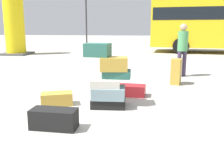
{
  "coord_description": "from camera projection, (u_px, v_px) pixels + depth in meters",
  "views": [
    {
      "loc": [
        1.02,
        -4.23,
        1.5
      ],
      "look_at": [
        0.43,
        0.76,
        0.51
      ],
      "focal_mm": 38.79,
      "sensor_mm": 36.0,
      "label": 1
    }
  ],
  "objects": [
    {
      "name": "suitcase_tan_foreground_near",
      "position": [
        57.0,
        99.0,
        4.72
      ],
      "size": [
        0.66,
        0.49,
        0.24
      ],
      "primitive_type": "cube",
      "rotation": [
        0.0,
        0.0,
        0.33
      ],
      "color": "#B28C33",
      "rests_on": "ground"
    },
    {
      "name": "yellow_dummy_statue",
      "position": [
        14.0,
        19.0,
        13.11
      ],
      "size": [
        1.49,
        1.49,
        4.37
      ],
      "color": "yellow",
      "rests_on": "ground"
    },
    {
      "name": "suitcase_tower",
      "position": [
        108.0,
        79.0,
        4.58
      ],
      "size": [
        0.89,
        0.61,
        1.2
      ],
      "color": "black",
      "rests_on": "ground"
    },
    {
      "name": "suitcase_tan_right_side",
      "position": [
        176.0,
        72.0,
        6.39
      ],
      "size": [
        0.32,
        0.36,
        0.68
      ],
      "primitive_type": "cube",
      "rotation": [
        0.0,
        0.0,
        -0.3
      ],
      "color": "#B28C33",
      "rests_on": "ground"
    },
    {
      "name": "ground_plane",
      "position": [
        85.0,
        108.0,
        4.53
      ],
      "size": [
        80.0,
        80.0,
        0.0
      ],
      "primitive_type": "plane",
      "color": "#ADA89E"
    },
    {
      "name": "person_bearded_onlooker",
      "position": [
        183.0,
        45.0,
        7.29
      ],
      "size": [
        0.3,
        0.3,
        1.6
      ],
      "rotation": [
        0.0,
        0.0,
        -2.49
      ],
      "color": "#3F334C",
      "rests_on": "ground"
    },
    {
      "name": "suitcase_maroon_white_trunk",
      "position": [
        128.0,
        90.0,
        5.37
      ],
      "size": [
        0.79,
        0.41,
        0.24
      ],
      "primitive_type": "cube",
      "rotation": [
        0.0,
        0.0,
        -0.1
      ],
      "color": "maroon",
      "rests_on": "ground"
    },
    {
      "name": "suitcase_black_upright_blue",
      "position": [
        54.0,
        119.0,
        3.61
      ],
      "size": [
        0.7,
        0.33,
        0.3
      ],
      "primitive_type": "cube",
      "rotation": [
        0.0,
        0.0,
        -0.04
      ],
      "color": "black",
      "rests_on": "ground"
    }
  ]
}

